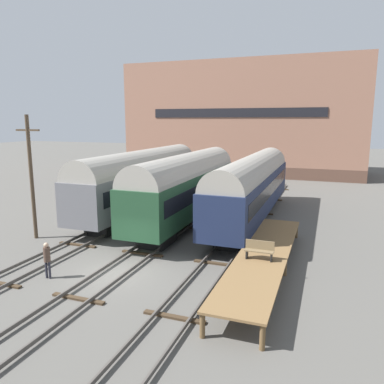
# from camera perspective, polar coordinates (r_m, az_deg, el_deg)

# --- Properties ---
(ground_plane) EXTENTS (200.00, 200.00, 0.00)m
(ground_plane) POSITION_cam_1_polar(r_m,az_deg,el_deg) (19.91, -11.65, -12.09)
(ground_plane) COLOR #56544F
(track_left) EXTENTS (2.60, 60.00, 0.26)m
(track_left) POSITION_cam_1_polar(r_m,az_deg,el_deg) (22.46, -21.71, -9.58)
(track_left) COLOR #4C4742
(track_left) RESTS_ON ground
(track_middle) EXTENTS (2.60, 60.00, 0.26)m
(track_middle) POSITION_cam_1_polar(r_m,az_deg,el_deg) (19.86, -11.67, -11.72)
(track_middle) COLOR #4C4742
(track_middle) RESTS_ON ground
(track_right) EXTENTS (2.60, 60.00, 0.26)m
(track_right) POSITION_cam_1_polar(r_m,az_deg,el_deg) (18.04, 1.08, -13.87)
(track_right) COLOR #4C4742
(track_right) RESTS_ON ground
(train_car_navy) EXTENTS (2.93, 18.49, 5.12)m
(train_car_navy) POSITION_cam_1_polar(r_m,az_deg,el_deg) (28.77, 9.18, 1.17)
(train_car_navy) COLOR black
(train_car_navy) RESTS_ON ground
(train_car_grey) EXTENTS (3.06, 17.39, 5.32)m
(train_car_grey) POSITION_cam_1_polar(r_m,az_deg,el_deg) (31.18, -7.64, 2.13)
(train_car_grey) COLOR black
(train_car_grey) RESTS_ON ground
(train_car_green) EXTENTS (3.04, 15.91, 5.30)m
(train_car_green) POSITION_cam_1_polar(r_m,az_deg,el_deg) (27.85, -0.91, 1.16)
(train_car_green) COLOR black
(train_car_green) RESTS_ON ground
(station_platform) EXTENTS (2.45, 13.61, 1.05)m
(station_platform) POSITION_cam_1_polar(r_m,az_deg,el_deg) (19.66, 10.90, -9.35)
(station_platform) COLOR brown
(station_platform) RESTS_ON ground
(bench) EXTENTS (1.40, 0.40, 0.91)m
(bench) POSITION_cam_1_polar(r_m,az_deg,el_deg) (18.64, 10.24, -8.61)
(bench) COLOR brown
(bench) RESTS_ON station_platform
(person_worker) EXTENTS (0.32, 0.32, 1.84)m
(person_worker) POSITION_cam_1_polar(r_m,az_deg,el_deg) (19.91, -21.23, -9.18)
(person_worker) COLOR #282833
(person_worker) RESTS_ON ground
(utility_pole) EXTENTS (1.80, 0.24, 8.06)m
(utility_pole) POSITION_cam_1_polar(r_m,az_deg,el_deg) (26.26, -23.29, 2.30)
(utility_pole) COLOR #473828
(utility_pole) RESTS_ON ground
(warehouse_building) EXTENTS (33.77, 11.97, 15.86)m
(warehouse_building) POSITION_cam_1_polar(r_m,az_deg,el_deg) (57.54, 7.98, 10.96)
(warehouse_building) COLOR brown
(warehouse_building) RESTS_ON ground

